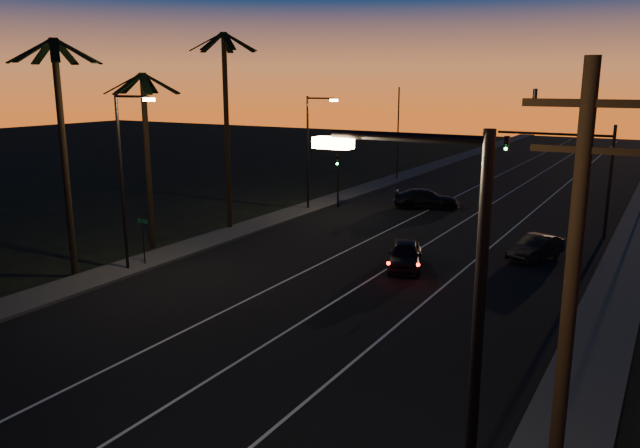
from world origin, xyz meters
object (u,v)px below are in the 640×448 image
Objects in this scene: utility_pole at (568,316)px; cross_car at (426,199)px; right_car at (536,247)px; lead_car at (405,255)px; signal_mast at (571,159)px.

utility_pole reaches higher than cross_car.
cross_car is at bearing 134.69° from right_car.
cross_car reaches higher than right_car.
right_car is at bearing 101.97° from utility_pole.
right_car is at bearing 42.73° from lead_car.
lead_car is 7.58m from right_car.
signal_mast reaches higher than right_car.
utility_pole is 1.84× the size of cross_car.
cross_car is (-15.05, 33.09, -4.57)m from utility_pole.
right_car is 14.54m from cross_car.
signal_mast is at bearing -16.32° from cross_car.
lead_car is 1.18× the size of right_car.
utility_pole reaches higher than signal_mast.
utility_pole is at bearing -65.54° from cross_car.
lead_car is (-5.93, -12.38, -4.06)m from signal_mast.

